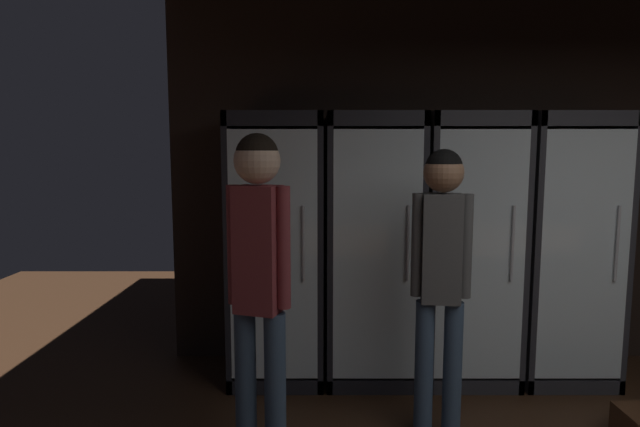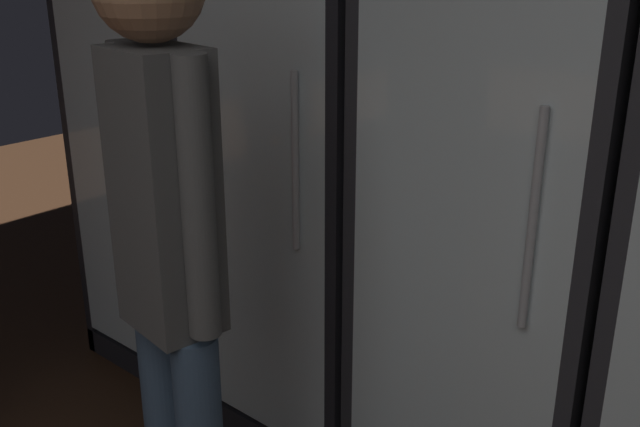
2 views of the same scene
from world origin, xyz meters
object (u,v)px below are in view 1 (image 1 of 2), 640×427
Objects in this scene: cooler_center at (466,250)px; shopper_far at (260,265)px; cooler_far_left at (279,250)px; shopper_near at (442,262)px; cooler_left at (373,250)px; cooler_right at (560,250)px.

cooler_center reaches higher than shopper_far.
shopper_far is at bearing -138.83° from cooler_center.
cooler_far_left and cooler_center have the same top height.
shopper_far is at bearing -163.30° from shopper_near.
cooler_far_left is 1.37m from cooler_center.
shopper_near is at bearing -113.30° from cooler_center.
cooler_far_left is at bearing 179.97° from cooler_left.
cooler_far_left is 2.06m from cooler_right.
shopper_near is at bearing -71.82° from cooler_left.
cooler_right is (2.06, 0.00, 0.00)m from cooler_far_left.
cooler_left is 1.00× the size of cooler_center.
cooler_center is 1.15× the size of shopper_near.
cooler_center is at bearing 0.07° from cooler_left.
cooler_left is 1.10× the size of shopper_far.
cooler_left is 1.00× the size of cooler_right.
shopper_near is (0.98, -0.90, 0.11)m from cooler_far_left.
shopper_far is at bearing -149.74° from cooler_right.
cooler_far_left is 1.34m from shopper_near.
cooler_far_left is at bearing -179.98° from cooler_center.
cooler_far_left reaches higher than shopper_near.
cooler_left reaches higher than shopper_far.
cooler_right is (0.69, 0.00, 0.01)m from cooler_center.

